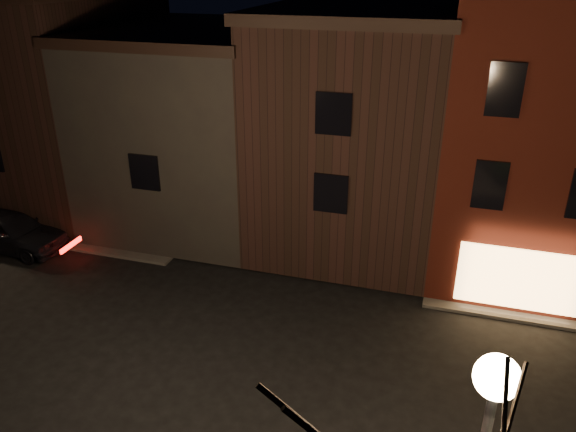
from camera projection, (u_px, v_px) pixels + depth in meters
The scene contains 7 objects.
ground at pixel (236, 371), 16.60m from camera, with size 120.00×120.00×0.00m, color black.
sidewalk_far_left at pixel (76, 132), 39.22m from camera, with size 30.00×30.00×0.12m, color #2D2B28.
corner_building at pixel (531, 130), 20.46m from camera, with size 6.50×8.50×10.50m.
row_building_a at pixel (359, 124), 23.30m from camera, with size 7.30×10.30×9.40m.
row_building_b at pixel (200, 123), 25.42m from camera, with size 7.80×10.30×8.40m.
row_building_c at pixel (61, 96), 27.02m from camera, with size 7.30×10.30×9.90m.
parked_car_a at pixel (11, 231), 23.27m from camera, with size 1.94×4.82×1.64m, color black.
Camera 1 is at (5.28, -12.13, 11.14)m, focal length 35.00 mm.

